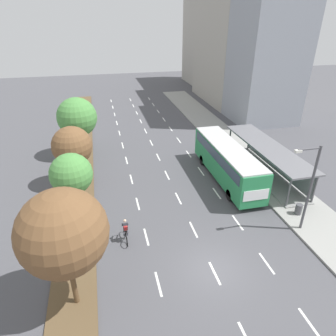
# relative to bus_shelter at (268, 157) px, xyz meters

# --- Properties ---
(ground_plane) EXTENTS (140.00, 140.00, 0.00)m
(ground_plane) POSITION_rel_bus_shelter_xyz_m (-9.53, -10.42, -1.87)
(ground_plane) COLOR #4C4C51
(median_strip) EXTENTS (2.60, 52.00, 0.12)m
(median_strip) POSITION_rel_bus_shelter_xyz_m (-17.83, 9.58, -1.81)
(median_strip) COLOR brown
(median_strip) RESTS_ON ground
(sidewalk_right) EXTENTS (4.50, 52.00, 0.15)m
(sidewalk_right) POSITION_rel_bus_shelter_xyz_m (-0.28, 9.58, -1.79)
(sidewalk_right) COLOR gray
(sidewalk_right) RESTS_ON ground
(lane_divider_left) EXTENTS (0.14, 48.57, 0.01)m
(lane_divider_left) POSITION_rel_bus_shelter_xyz_m (-13.03, 8.37, -1.86)
(lane_divider_left) COLOR white
(lane_divider_left) RESTS_ON ground
(lane_divider_center) EXTENTS (0.14, 48.57, 0.01)m
(lane_divider_center) POSITION_rel_bus_shelter_xyz_m (-9.53, 8.37, -1.86)
(lane_divider_center) COLOR white
(lane_divider_center) RESTS_ON ground
(lane_divider_right) EXTENTS (0.14, 48.57, 0.01)m
(lane_divider_right) POSITION_rel_bus_shelter_xyz_m (-6.03, 8.37, -1.86)
(lane_divider_right) COLOR white
(lane_divider_right) RESTS_ON ground
(bus_shelter) EXTENTS (2.90, 12.23, 2.86)m
(bus_shelter) POSITION_rel_bus_shelter_xyz_m (0.00, 0.00, 0.00)
(bus_shelter) COLOR gray
(bus_shelter) RESTS_ON sidewalk_right
(bus) EXTENTS (2.54, 11.29, 3.37)m
(bus) POSITION_rel_bus_shelter_xyz_m (-4.28, -0.00, 0.20)
(bus) COLOR #28844C
(bus) RESTS_ON ground
(cyclist) EXTENTS (0.46, 1.82, 1.71)m
(cyclist) POSITION_rel_bus_shelter_xyz_m (-14.43, -6.54, -1.08)
(cyclist) COLOR black
(cyclist) RESTS_ON ground
(median_tree_nearest) EXTENTS (4.36, 4.36, 6.91)m
(median_tree_nearest) POSITION_rel_bus_shelter_xyz_m (-17.60, -10.97, 2.98)
(median_tree_nearest) COLOR brown
(median_tree_nearest) RESTS_ON median_strip
(median_tree_second) EXTENTS (2.86, 2.86, 5.85)m
(median_tree_second) POSITION_rel_bus_shelter_xyz_m (-17.59, -4.43, 2.64)
(median_tree_second) COLOR brown
(median_tree_second) RESTS_ON median_strip
(median_tree_third) EXTENTS (3.46, 3.46, 5.49)m
(median_tree_third) POSITION_rel_bus_shelter_xyz_m (-17.94, 2.10, 2.00)
(median_tree_third) COLOR brown
(median_tree_third) RESTS_ON median_strip
(median_tree_fourth) EXTENTS (4.13, 4.13, 6.36)m
(median_tree_fourth) POSITION_rel_bus_shelter_xyz_m (-17.67, 8.63, 2.54)
(median_tree_fourth) COLOR brown
(median_tree_fourth) RESTS_ON median_strip
(streetlight) EXTENTS (1.91, 0.24, 6.50)m
(streetlight) POSITION_rel_bus_shelter_xyz_m (-2.11, -8.27, 2.02)
(streetlight) COLOR #4C4C51
(streetlight) RESTS_ON sidewalk_right
(trash_bin) EXTENTS (0.52, 0.52, 0.85)m
(trash_bin) POSITION_rel_bus_shelter_xyz_m (-1.08, -6.71, -1.29)
(trash_bin) COLOR #4C4C51
(trash_bin) RESTS_ON sidewalk_right
(building_near_right) EXTENTS (8.35, 11.54, 19.19)m
(building_near_right) POSITION_rel_bus_shelter_xyz_m (7.68, 17.28, 7.73)
(building_near_right) COLOR #8E939E
(building_near_right) RESTS_ON ground
(building_mid_right) EXTENTS (11.67, 15.32, 17.51)m
(building_mid_right) POSITION_rel_bus_shelter_xyz_m (9.33, 27.62, 6.89)
(building_mid_right) COLOR #A39E93
(building_mid_right) RESTS_ON ground
(building_far_right) EXTENTS (7.13, 15.09, 17.09)m
(building_far_right) POSITION_rel_bus_shelter_xyz_m (8.70, 41.32, 6.68)
(building_far_right) COLOR #A39E93
(building_far_right) RESTS_ON ground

